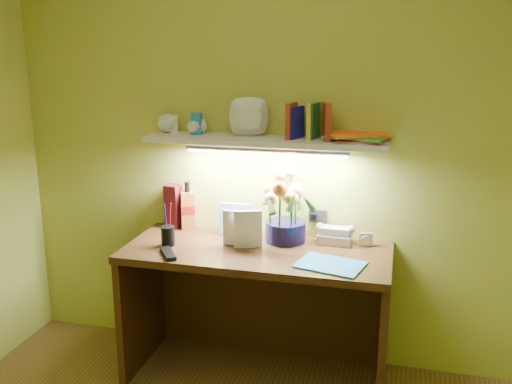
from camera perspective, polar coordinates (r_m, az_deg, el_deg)
desk at (r=3.17m, az=0.06°, el=-12.12°), size 1.40×0.60×0.75m
flower_bouquet at (r=3.09m, az=2.98°, el=-1.51°), size 0.30×0.30×0.39m
telephone at (r=3.12m, az=7.91°, el=-4.14°), size 0.18×0.14×0.11m
desk_clock at (r=3.11m, az=10.89°, el=-4.66°), size 0.08×0.05×0.07m
whisky_bottle at (r=3.34m, az=-6.85°, el=-1.33°), size 0.10×0.10×0.28m
whisky_box at (r=3.37m, az=-8.24°, el=-1.41°), size 0.09×0.09×0.26m
pen_cup at (r=3.08m, az=-8.82°, el=-3.72°), size 0.09×0.09×0.18m
art_card at (r=3.22m, az=-2.15°, el=-2.75°), size 0.18×0.04×0.18m
tv_remote at (r=2.96m, az=-8.77°, el=-6.10°), size 0.14×0.17×0.02m
blue_folder at (r=2.83m, az=7.45°, el=-7.22°), size 0.36×0.30×0.01m
desk_book_a at (r=3.06m, az=-3.33°, el=-3.56°), size 0.15×0.03×0.20m
desk_book_b at (r=3.00m, az=-2.24°, el=-3.79°), size 0.15×0.06×0.21m
wall_shelf at (r=3.04m, az=1.41°, el=5.73°), size 1.32×0.34×0.22m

